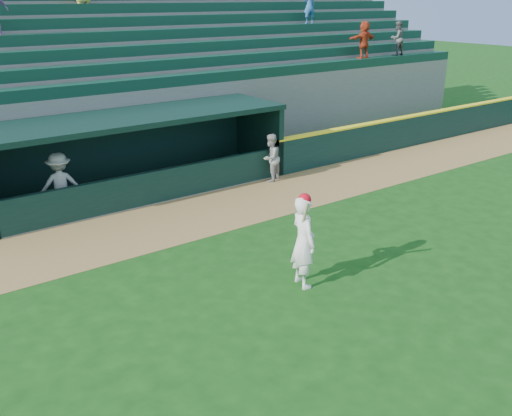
# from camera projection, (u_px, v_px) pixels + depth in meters

# --- Properties ---
(ground) EXTENTS (120.00, 120.00, 0.00)m
(ground) POSITION_uv_depth(u_px,v_px,m) (300.00, 286.00, 12.15)
(ground) COLOR #134110
(ground) RESTS_ON ground
(warning_track) EXTENTS (40.00, 3.00, 0.01)m
(warning_track) POSITION_uv_depth(u_px,v_px,m) (186.00, 218.00, 15.84)
(warning_track) COLOR olive
(warning_track) RESTS_ON ground
(field_wall_right) EXTENTS (15.50, 0.30, 1.20)m
(field_wall_right) POSITION_uv_depth(u_px,v_px,m) (422.00, 129.00, 23.68)
(field_wall_right) COLOR black
(field_wall_right) RESTS_ON ground
(wall_stripe_right) EXTENTS (15.50, 0.32, 0.06)m
(wall_stripe_right) POSITION_uv_depth(u_px,v_px,m) (424.00, 114.00, 23.46)
(wall_stripe_right) COLOR yellow
(wall_stripe_right) RESTS_ON field_wall_right
(dugout_player_front) EXTENTS (0.96, 0.87, 1.60)m
(dugout_player_front) POSITION_uv_depth(u_px,v_px,m) (271.00, 158.00, 18.74)
(dugout_player_front) COLOR gray
(dugout_player_front) RESTS_ON ground
(dugout_player_inside) EXTENTS (1.30, 0.93, 1.82)m
(dugout_player_inside) POSITION_uv_depth(u_px,v_px,m) (60.00, 185.00, 15.72)
(dugout_player_inside) COLOR #AAAAA4
(dugout_player_inside) RESTS_ON ground
(dugout) EXTENTS (9.40, 2.80, 2.46)m
(dugout) POSITION_uv_depth(u_px,v_px,m) (134.00, 148.00, 17.71)
(dugout) COLOR slate
(dugout) RESTS_ON ground
(stands) EXTENTS (34.50, 6.25, 7.62)m
(stands) POSITION_uv_depth(u_px,v_px,m) (78.00, 95.00, 20.79)
(stands) COLOR slate
(stands) RESTS_ON ground
(batter_at_plate) EXTENTS (0.63, 0.86, 2.08)m
(batter_at_plate) POSITION_uv_depth(u_px,v_px,m) (303.00, 240.00, 11.87)
(batter_at_plate) COLOR white
(batter_at_plate) RESTS_ON ground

